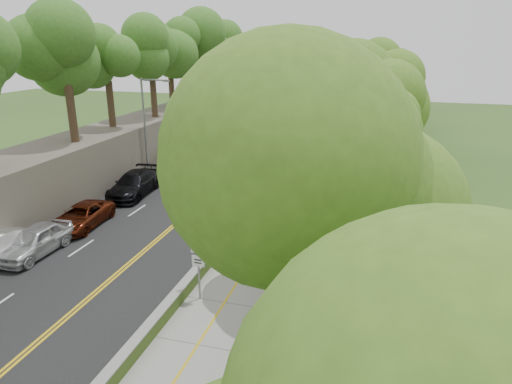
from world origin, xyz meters
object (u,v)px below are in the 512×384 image
(car_2, at_px, (82,216))
(person_far, at_px, (331,163))
(streetlight, at_px, (147,120))
(construction_barrel, at_px, (335,162))
(concrete_block, at_px, (296,248))
(car_0, at_px, (35,241))
(painter_0, at_px, (254,221))
(signpost, at_px, (198,260))

(car_2, bearing_deg, person_far, 45.72)
(streetlight, distance_m, car_2, 12.09)
(construction_barrel, relative_size, concrete_block, 0.81)
(streetlight, height_order, car_2, streetlight)
(streetlight, height_order, construction_barrel, streetlight)
(car_0, relative_size, car_2, 0.95)
(construction_barrel, xyz_separation_m, concrete_block, (0.00, -18.19, -0.08))
(concrete_block, xyz_separation_m, car_0, (-13.30, -3.73, 0.39))
(painter_0, bearing_deg, concrete_block, -126.08)
(concrete_block, bearing_deg, car_0, -164.34)
(signpost, relative_size, construction_barrel, 3.35)
(car_0, distance_m, person_far, 23.48)
(streetlight, distance_m, person_far, 15.64)
(concrete_block, relative_size, painter_0, 0.61)
(signpost, height_order, painter_0, signpost)
(car_0, distance_m, painter_0, 11.77)
(construction_barrel, bearing_deg, car_0, -121.25)
(signpost, distance_m, person_far, 21.43)
(streetlight, relative_size, concrete_block, 6.99)
(painter_0, bearing_deg, streetlight, 44.95)
(concrete_block, bearing_deg, signpost, -120.73)
(streetlight, height_order, person_far, streetlight)
(person_far, bearing_deg, signpost, 66.97)
(car_0, xyz_separation_m, car_2, (0.00, 3.94, -0.11))
(signpost, xyz_separation_m, car_2, (-10.05, 5.68, -1.25))
(car_2, xyz_separation_m, painter_0, (10.45, 1.48, 0.27))
(construction_barrel, relative_size, painter_0, 0.50)
(painter_0, height_order, person_far, person_far)
(concrete_block, relative_size, car_0, 0.25)
(streetlight, distance_m, signpost, 20.72)
(construction_barrel, distance_m, car_2, 22.37)
(signpost, xyz_separation_m, construction_barrel, (3.25, 23.66, -1.45))
(car_2, bearing_deg, signpost, -33.40)
(streetlight, xyz_separation_m, construction_barrel, (14.76, 6.64, -4.13))
(painter_0, relative_size, person_far, 0.99)
(construction_barrel, bearing_deg, car_2, -126.49)
(concrete_block, distance_m, painter_0, 3.36)
(signpost, xyz_separation_m, person_far, (3.12, 21.18, -0.97))
(signpost, height_order, person_far, signpost)
(concrete_block, height_order, painter_0, painter_0)
(signpost, xyz_separation_m, painter_0, (0.40, 7.16, -0.98))
(streetlight, bearing_deg, signpost, -55.92)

